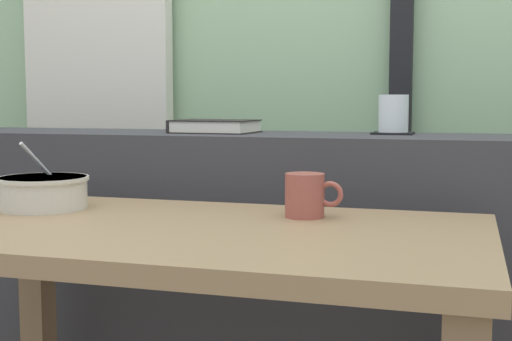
% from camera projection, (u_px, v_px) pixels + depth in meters
% --- Properties ---
extents(curtain_left_panel, '(0.56, 0.06, 2.50)m').
position_uv_depth(curtain_left_panel, '(96.00, 13.00, 2.50)').
color(curtain_left_panel, silver).
rests_on(curtain_left_panel, ground).
extents(dark_console_ledge, '(2.80, 0.34, 0.85)m').
position_uv_depth(dark_console_ledge, '(293.00, 301.00, 1.80)').
color(dark_console_ledge, '#38383D').
rests_on(dark_console_ledge, ground).
extents(breakfast_table, '(1.07, 0.59, 0.71)m').
position_uv_depth(breakfast_table, '(188.00, 295.00, 1.28)').
color(breakfast_table, '#826849').
rests_on(breakfast_table, ground).
extents(coaster_square, '(0.10, 0.10, 0.00)m').
position_uv_depth(coaster_square, '(393.00, 133.00, 1.75)').
color(coaster_square, black).
rests_on(coaster_square, dark_console_ledge).
extents(juice_glass, '(0.07, 0.07, 0.09)m').
position_uv_depth(juice_glass, '(393.00, 115.00, 1.74)').
color(juice_glass, white).
rests_on(juice_glass, coaster_square).
extents(closed_book, '(0.21, 0.17, 0.03)m').
position_uv_depth(closed_book, '(215.00, 126.00, 1.83)').
color(closed_book, black).
rests_on(closed_book, dark_console_ledge).
extents(soup_bowl, '(0.19, 0.19, 0.14)m').
position_uv_depth(soup_bowl, '(44.00, 193.00, 1.46)').
color(soup_bowl, beige).
rests_on(soup_bowl, breakfast_table).
extents(ceramic_mug, '(0.11, 0.08, 0.08)m').
position_uv_depth(ceramic_mug, '(306.00, 195.00, 1.35)').
color(ceramic_mug, '#9E4C42').
rests_on(ceramic_mug, breakfast_table).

